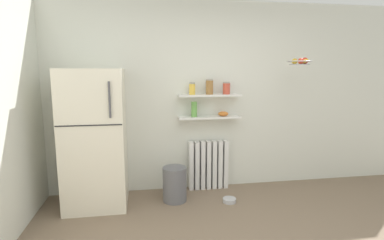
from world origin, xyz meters
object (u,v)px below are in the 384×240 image
at_px(hanging_fruit_basket, 300,62).
at_px(shelf_bowl, 223,114).
at_px(radiator, 208,165).
at_px(storage_jar_0, 192,89).
at_px(vase, 194,109).
at_px(trash_bin, 175,184).
at_px(refrigerator, 95,139).
at_px(pet_food_bowl, 229,200).
at_px(storage_jar_1, 209,87).
at_px(storage_jar_2, 226,88).

bearing_deg(hanging_fruit_basket, shelf_bowl, 159.20).
relative_size(shelf_bowl, hanging_fruit_basket, 0.45).
bearing_deg(shelf_bowl, radiator, 171.41).
height_order(storage_jar_0, vase, storage_jar_0).
relative_size(shelf_bowl, trash_bin, 0.32).
distance_m(refrigerator, pet_food_bowl, 1.86).
relative_size(storage_jar_1, vase, 1.02).
relative_size(storage_jar_2, pet_food_bowl, 0.99).
bearing_deg(storage_jar_1, storage_jar_2, 0.00).
distance_m(storage_jar_2, shelf_bowl, 0.35).
bearing_deg(storage_jar_2, hanging_fruit_basket, -21.66).
distance_m(vase, shelf_bowl, 0.41).
height_order(storage_jar_1, hanging_fruit_basket, hanging_fruit_basket).
relative_size(storage_jar_1, pet_food_bowl, 1.22).
bearing_deg(trash_bin, shelf_bowl, 23.80).
distance_m(storage_jar_0, trash_bin, 1.28).
bearing_deg(storage_jar_0, refrigerator, -168.90).
bearing_deg(pet_food_bowl, shelf_bowl, 86.29).
bearing_deg(storage_jar_2, storage_jar_1, 180.00).
xyz_separation_m(radiator, pet_food_bowl, (0.17, -0.51, -0.32)).
distance_m(radiator, hanging_fruit_basket, 1.85).
bearing_deg(storage_jar_0, radiator, 7.18).
bearing_deg(storage_jar_2, radiator, 172.82).
xyz_separation_m(shelf_bowl, trash_bin, (-0.72, -0.32, -0.85)).
distance_m(storage_jar_0, storage_jar_2, 0.48).
bearing_deg(refrigerator, vase, 10.87).
bearing_deg(storage_jar_0, storage_jar_1, 0.00).
bearing_deg(refrigerator, pet_food_bowl, -7.96).
distance_m(radiator, vase, 0.83).
relative_size(vase, pet_food_bowl, 1.19).
relative_size(storage_jar_0, storage_jar_2, 0.97).
bearing_deg(hanging_fruit_basket, storage_jar_0, 165.60).
bearing_deg(storage_jar_0, storage_jar_2, 0.00).
bearing_deg(vase, storage_jar_1, 0.00).
bearing_deg(trash_bin, hanging_fruit_basket, -1.04).
bearing_deg(trash_bin, radiator, 33.74).
bearing_deg(vase, storage_jar_2, 0.00).
distance_m(refrigerator, vase, 1.34).
bearing_deg(shelf_bowl, hanging_fruit_basket, -20.80).
bearing_deg(trash_bin, vase, 45.71).
bearing_deg(storage_jar_2, refrigerator, -171.91).
bearing_deg(storage_jar_0, trash_bin, -131.58).
height_order(pet_food_bowl, hanging_fruit_basket, hanging_fruit_basket).
distance_m(storage_jar_0, vase, 0.28).
bearing_deg(vase, refrigerator, -169.13).
xyz_separation_m(radiator, shelf_bowl, (0.20, -0.03, 0.73)).
relative_size(storage_jar_1, trash_bin, 0.47).
xyz_separation_m(refrigerator, trash_bin, (0.97, -0.07, -0.62)).
distance_m(storage_jar_1, shelf_bowl, 0.42).
xyz_separation_m(storage_jar_1, vase, (-0.21, 0.00, -0.30)).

